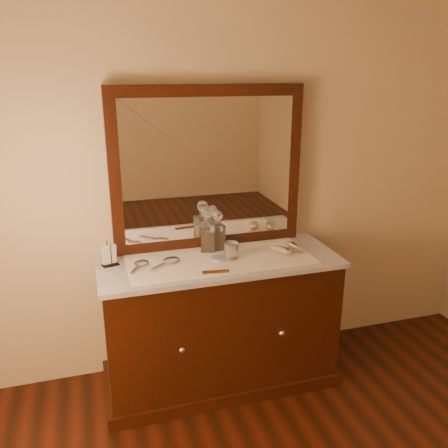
% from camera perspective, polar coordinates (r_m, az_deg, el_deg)
% --- Properties ---
extents(dresser_cabinet, '(1.40, 0.55, 0.82)m').
position_cam_1_polar(dresser_cabinet, '(3.00, -0.56, -12.04)').
color(dresser_cabinet, black).
rests_on(dresser_cabinet, floor).
extents(dresser_plinth, '(1.46, 0.59, 0.08)m').
position_cam_1_polar(dresser_plinth, '(3.20, -0.54, -17.77)').
color(dresser_plinth, black).
rests_on(dresser_plinth, floor).
extents(knob_left, '(0.04, 0.04, 0.04)m').
position_cam_1_polar(knob_left, '(2.68, -5.20, -15.11)').
color(knob_left, silver).
rests_on(knob_left, dresser_cabinet).
extents(knob_right, '(0.04, 0.04, 0.04)m').
position_cam_1_polar(knob_right, '(2.84, 7.08, -13.15)').
color(knob_right, silver).
rests_on(knob_right, dresser_cabinet).
extents(marble_top, '(1.44, 0.59, 0.03)m').
position_cam_1_polar(marble_top, '(2.81, -0.59, -4.53)').
color(marble_top, silver).
rests_on(marble_top, dresser_cabinet).
extents(mirror_frame, '(1.20, 0.08, 1.00)m').
position_cam_1_polar(mirror_frame, '(2.88, -1.98, 6.80)').
color(mirror_frame, black).
rests_on(mirror_frame, marble_top).
extents(mirror_glass, '(1.06, 0.01, 0.86)m').
position_cam_1_polar(mirror_glass, '(2.85, -1.81, 6.67)').
color(mirror_glass, white).
rests_on(mirror_glass, marble_top).
extents(lace_runner, '(1.10, 0.45, 0.00)m').
position_cam_1_polar(lace_runner, '(2.78, -0.47, -4.36)').
color(lace_runner, silver).
rests_on(lace_runner, marble_top).
extents(pin_dish, '(0.10, 0.10, 0.02)m').
position_cam_1_polar(pin_dish, '(2.76, -0.64, -4.30)').
color(pin_dish, white).
rests_on(pin_dish, lace_runner).
extents(comb, '(0.15, 0.05, 0.01)m').
position_cam_1_polar(comb, '(2.60, -1.03, -5.87)').
color(comb, maroon).
rests_on(comb, lace_runner).
extents(napkin_rack, '(0.11, 0.08, 0.14)m').
position_cam_1_polar(napkin_rack, '(2.76, -13.85, -3.85)').
color(napkin_rack, black).
rests_on(napkin_rack, marble_top).
extents(decanter_left, '(0.10, 0.10, 0.29)m').
position_cam_1_polar(decanter_left, '(2.88, -2.02, -1.18)').
color(decanter_left, brown).
rests_on(decanter_left, lace_runner).
extents(decanter_right, '(0.08, 0.08, 0.25)m').
position_cam_1_polar(decanter_right, '(2.90, -0.77, -1.31)').
color(decanter_right, brown).
rests_on(decanter_right, lace_runner).
extents(brush_near, '(0.14, 0.17, 0.04)m').
position_cam_1_polar(brush_near, '(2.87, 7.15, -3.25)').
color(brush_near, '#947A5B').
rests_on(brush_near, lace_runner).
extents(brush_far, '(0.10, 0.16, 0.04)m').
position_cam_1_polar(brush_far, '(2.95, 8.78, -2.77)').
color(brush_far, '#947A5B').
rests_on(brush_far, lace_runner).
extents(hand_mirror_outer, '(0.14, 0.20, 0.02)m').
position_cam_1_polar(hand_mirror_outer, '(2.73, -10.23, -4.86)').
color(hand_mirror_outer, silver).
rests_on(hand_mirror_outer, lace_runner).
extents(hand_mirror_inner, '(0.21, 0.19, 0.02)m').
position_cam_1_polar(hand_mirror_inner, '(2.75, -6.77, -4.56)').
color(hand_mirror_inner, silver).
rests_on(hand_mirror_inner, lace_runner).
extents(tumblers, '(0.09, 0.09, 0.10)m').
position_cam_1_polar(tumblers, '(2.78, 0.87, -3.24)').
color(tumblers, white).
rests_on(tumblers, lace_runner).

